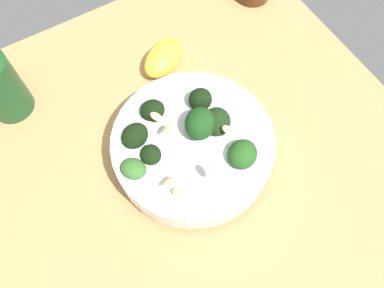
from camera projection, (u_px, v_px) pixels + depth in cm
name	position (u px, v px, depth cm)	size (l,w,h in cm)	color
ground_plane	(190.00, 157.00, 58.51)	(64.50, 64.50, 4.88)	tan
bowl_of_broccoli	(192.00, 145.00, 52.85)	(22.13, 22.13, 9.53)	white
lemon_wedge	(163.00, 58.00, 61.19)	(8.22, 4.89, 3.86)	yellow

